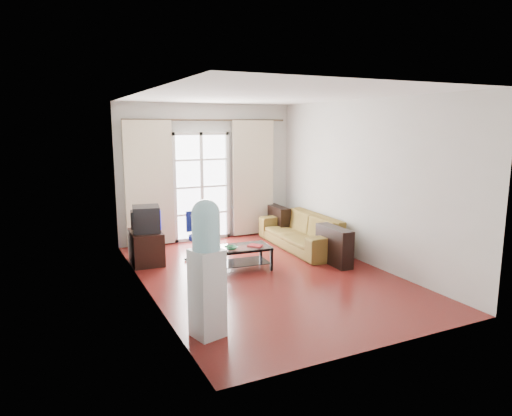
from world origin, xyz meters
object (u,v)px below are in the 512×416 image
Objects in this scene: sofa at (302,231)px; task_chair at (200,246)px; water_cooler at (207,266)px; coffee_table at (241,255)px; crt_tv at (145,219)px; tv_stand at (146,247)px.

sofa is 2.00m from task_chair.
task_chair is 0.56× the size of water_cooler.
crt_tv is (-1.29, 0.99, 0.51)m from coffee_table.
coffee_table is at bearing -66.58° from task_chair.
water_cooler is (-2.84, -2.69, 0.48)m from sofa.
task_chair reaches higher than tv_stand.
task_chair is 2.89m from water_cooler.
coffee_table is 0.64× the size of water_cooler.
task_chair is at bearing 120.88° from coffee_table.
coffee_table is 1.71m from crt_tv.
coffee_table is 1.83× the size of crt_tv.
coffee_table is 1.64m from tv_stand.
sofa is at bearing 28.48° from water_cooler.
coffee_table is at bearing -35.61° from tv_stand.
crt_tv reaches higher than tv_stand.
sofa is at bearing -3.71° from tv_stand.
sofa is 2.88m from tv_stand.
water_cooler is (-0.83, -2.72, 0.55)m from task_chair.
sofa is 1.44× the size of water_cooler.
crt_tv is at bearing 142.33° from coffee_table.
sofa reaches higher than tv_stand.
task_chair reaches higher than sofa.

